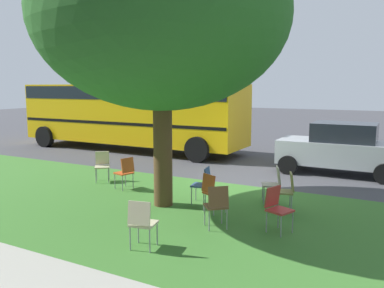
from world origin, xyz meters
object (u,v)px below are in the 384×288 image
chair_3 (287,188)px  chair_7 (274,182)px  chair_0 (142,221)px  chair_2 (212,190)px  school_bus (130,110)px  street_tree (161,16)px  chair_8 (277,206)px  chair_4 (203,182)px  parked_car (340,148)px  chair_1 (217,203)px  chair_5 (125,171)px  chair_6 (102,164)px

chair_3 → chair_7: size_ratio=1.00×
chair_0 → chair_2: (-0.20, -2.38, 0.00)m
chair_2 → school_bus: (7.02, -6.34, 1.24)m
street_tree → chair_8: 4.79m
chair_4 → parked_car: parked_car is taller
chair_3 → chair_4: same height
chair_0 → chair_1: 1.67m
chair_2 → chair_5: size_ratio=1.00×
chair_4 → school_bus: 8.82m
chair_1 → chair_2: size_ratio=1.00×
chair_6 → school_bus: bearing=-61.0°
chair_3 → school_bus: size_ratio=0.08×
chair_1 → chair_4: size_ratio=1.00×
chair_1 → chair_4: (1.00, -1.41, 0.00)m
chair_5 → chair_1: bearing=155.4°
street_tree → chair_5: 4.24m
street_tree → chair_1: (-1.78, 0.85, -3.82)m
chair_1 → chair_8: 1.15m
chair_3 → chair_7: 0.66m
chair_5 → school_bus: bearing=-54.1°
chair_6 → school_bus: school_bus is taller
chair_4 → parked_car: bearing=-115.5°
chair_3 → chair_6: (5.57, -0.25, 0.00)m
parked_car → street_tree: bearing=60.3°
chair_0 → chair_7: bearing=-107.3°
chair_1 → chair_7: same height
chair_8 → parked_car: parked_car is taller
chair_0 → chair_6: size_ratio=1.00×
chair_1 → school_bus: (7.53, -7.20, 1.24)m
chair_5 → chair_7: (-3.93, -0.68, 0.00)m
chair_0 → chair_6: (3.95, -3.54, 0.00)m
parked_car → chair_1: bearing=77.8°
chair_1 → chair_4: 1.73m
chair_1 → chair_2: (0.51, -0.86, 0.00)m
chair_5 → chair_7: same height
street_tree → chair_3: street_tree is taller
chair_7 → street_tree: bearing=32.3°
chair_7 → parked_car: (-0.92, -4.14, 0.32)m
chair_7 → chair_1: bearing=78.3°
chair_8 → school_bus: size_ratio=0.08×
chair_2 → chair_6: size_ratio=1.00×
chair_5 → chair_3: bearing=-177.5°
chair_7 → chair_8: (-0.62, 1.86, 0.00)m
chair_3 → chair_6: 5.57m
chair_4 → parked_car: size_ratio=0.24×
chair_1 → chair_7: size_ratio=1.00×
chair_3 → chair_5: bearing=2.5°
chair_6 → chair_5: bearing=159.9°
street_tree → school_bus: street_tree is taller
street_tree → chair_0: street_tree is taller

